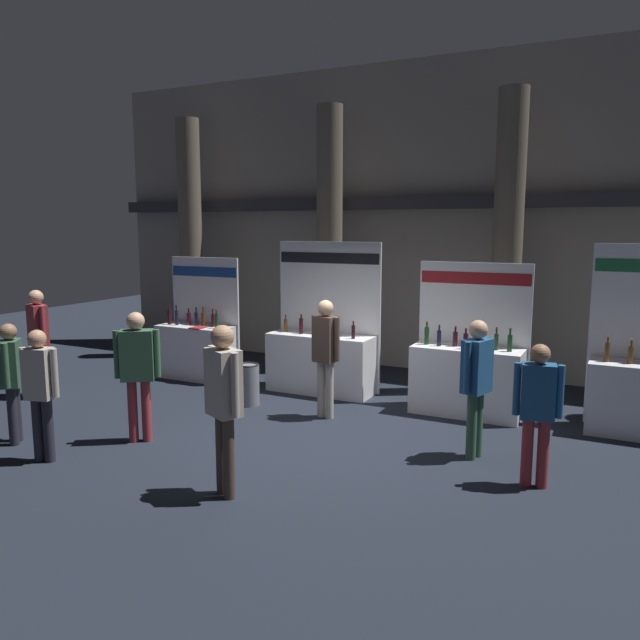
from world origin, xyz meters
The scene contains 14 objects.
ground_plane centered at (0.00, 0.00, 0.00)m, with size 28.97×28.97×0.00m, color black.
hall_colonnade centered at (0.00, 4.23, 2.88)m, with size 14.48×1.35×5.91m.
exhibitor_booth_0 centered at (-3.60, 1.78, 0.59)m, with size 1.49×0.69×2.24m.
exhibitor_booth_1 centered at (-1.08, 1.92, 0.62)m, with size 1.90×0.66×2.55m.
exhibitor_booth_2 centered at (1.44, 1.76, 0.60)m, with size 1.69×0.66×2.27m.
trash_bin centered at (-1.75, 0.70, 0.33)m, with size 0.33×0.33×0.67m.
visitor_0 centered at (-0.14, -2.24, 1.10)m, with size 0.50×0.39×1.82m.
visitor_1 centered at (-3.53, -2.13, 0.93)m, with size 0.38×0.42×1.58m.
visitor_2 centered at (-2.66, -2.41, 0.94)m, with size 0.47×0.30×1.61m.
visitor_3 centered at (-5.11, -0.43, 1.07)m, with size 0.52×0.35×1.79m.
visitor_4 centered at (-2.12, -1.36, 1.04)m, with size 0.50×0.44×1.72m.
visitor_5 centered at (-0.38, 0.66, 1.04)m, with size 0.48×0.30×1.76m.
visitor_6 centered at (1.95, 0.02, 1.02)m, with size 0.34×0.51×1.71m.
visitor_7 centered at (2.73, -0.54, 0.92)m, with size 0.51×0.27×1.58m.
Camera 1 is at (3.51, -7.32, 2.82)m, focal length 34.76 mm.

